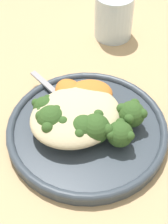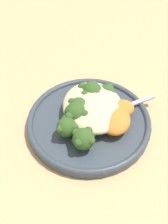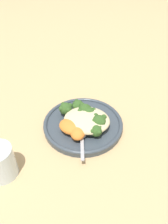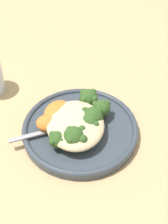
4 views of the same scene
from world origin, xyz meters
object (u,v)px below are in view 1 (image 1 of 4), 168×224
at_px(quinoa_mound, 76,116).
at_px(sweet_potato_chunk_1, 68,92).
at_px(plate, 86,131).
at_px(broccoli_stalk_3, 97,126).
at_px(broccoli_stalk_1, 59,119).
at_px(broccoli_stalk_4, 116,131).
at_px(spoon, 62,98).
at_px(water_glass, 114,16).
at_px(broccoli_stalk_5, 123,113).
at_px(broccoli_stalk_2, 84,126).
at_px(sweet_potato_chunk_0, 89,94).
at_px(broccoli_stalk_0, 56,108).

xyz_separation_m(quinoa_mound, sweet_potato_chunk_1, (0.01, 0.05, -0.00)).
relative_size(plate, broccoli_stalk_3, 2.75).
bearing_deg(broccoli_stalk_1, plate, 147.68).
height_order(broccoli_stalk_4, sweet_potato_chunk_1, broccoli_stalk_4).
xyz_separation_m(broccoli_stalk_1, broccoli_stalk_3, (0.04, -0.03, 0.00)).
distance_m(plate, spoon, 0.07).
distance_m(broccoli_stalk_1, sweet_potato_chunk_1, 0.06).
bearing_deg(water_glass, spoon, -140.05).
xyz_separation_m(broccoli_stalk_1, broccoli_stalk_5, (0.09, -0.03, -0.00)).
xyz_separation_m(broccoli_stalk_2, broccoli_stalk_4, (0.04, -0.03, -0.00)).
relative_size(broccoli_stalk_1, broccoli_stalk_3, 1.28).
bearing_deg(broccoli_stalk_2, water_glass, 177.51).
bearing_deg(sweet_potato_chunk_0, broccoli_stalk_4, -88.77).
xyz_separation_m(broccoli_stalk_4, sweet_potato_chunk_0, (-0.00, 0.08, -0.00)).
relative_size(sweet_potato_chunk_0, water_glass, 0.84).
bearing_deg(sweet_potato_chunk_0, broccoli_stalk_5, -64.63).
xyz_separation_m(plate, broccoli_stalk_3, (0.01, -0.02, 0.03)).
distance_m(plate, broccoli_stalk_5, 0.06).
bearing_deg(sweet_potato_chunk_0, spoon, 149.80).
xyz_separation_m(plate, water_glass, (0.15, 0.20, 0.03)).
relative_size(quinoa_mound, spoon, 1.19).
relative_size(quinoa_mound, sweet_potato_chunk_0, 1.84).
xyz_separation_m(sweet_potato_chunk_0, spoon, (-0.04, 0.02, -0.01)).
height_order(broccoli_stalk_3, sweet_potato_chunk_0, broccoli_stalk_3).
xyz_separation_m(broccoli_stalk_0, broccoli_stalk_4, (0.06, -0.08, 0.00)).
height_order(plate, quinoa_mound, quinoa_mound).
xyz_separation_m(broccoli_stalk_4, water_glass, (0.13, 0.24, 0.00)).
relative_size(broccoli_stalk_0, broccoli_stalk_3, 1.32).
distance_m(broccoli_stalk_2, broccoli_stalk_3, 0.02).
distance_m(quinoa_mound, broccoli_stalk_3, 0.04).
bearing_deg(broccoli_stalk_4, broccoli_stalk_0, -154.20).
height_order(broccoli_stalk_3, broccoli_stalk_5, broccoli_stalk_3).
bearing_deg(plate, water_glass, 52.34).
bearing_deg(broccoli_stalk_1, quinoa_mound, 161.05).
bearing_deg(sweet_potato_chunk_1, broccoli_stalk_5, -55.24).
distance_m(broccoli_stalk_0, spoon, 0.03).
xyz_separation_m(broccoli_stalk_3, broccoli_stalk_4, (0.02, -0.02, -0.00)).
distance_m(broccoli_stalk_5, water_glass, 0.24).
height_order(broccoli_stalk_0, broccoli_stalk_2, broccoli_stalk_2).
distance_m(broccoli_stalk_3, sweet_potato_chunk_1, 0.08).
xyz_separation_m(broccoli_stalk_3, sweet_potato_chunk_0, (0.02, 0.06, -0.01)).
bearing_deg(broccoli_stalk_1, broccoli_stalk_5, 151.23).
distance_m(broccoli_stalk_0, broccoli_stalk_4, 0.10).
bearing_deg(quinoa_mound, sweet_potato_chunk_1, 77.42).
bearing_deg(broccoli_stalk_0, water_glass, -119.37).
height_order(broccoli_stalk_3, broccoli_stalk_4, broccoli_stalk_3).
relative_size(broccoli_stalk_0, broccoli_stalk_4, 1.18).
height_order(broccoli_stalk_2, sweet_potato_chunk_1, broccoli_stalk_2).
relative_size(plate, broccoli_stalk_5, 2.67).
bearing_deg(broccoli_stalk_1, broccoli_stalk_4, 129.25).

